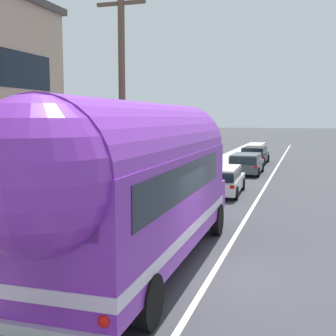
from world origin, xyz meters
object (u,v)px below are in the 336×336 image
object	(u,v)px
painted_bus	(134,180)
car_lead	(222,178)
utility_pole	(122,98)
car_second	(246,162)
car_third	(255,154)

from	to	relation	value
painted_bus	car_lead	world-z (taller)	painted_bus
utility_pole	car_lead	xyz separation A→B (m)	(2.45, 6.40, -3.63)
car_second	car_third	size ratio (longest dim) A/B	0.97
utility_pole	car_lead	size ratio (longest dim) A/B	1.92
car_lead	utility_pole	bearing A→B (deg)	-110.93
painted_bus	car_third	world-z (taller)	painted_bus
utility_pole	car_third	xyz separation A→B (m)	(2.38, 21.52, -3.63)
car_second	car_third	world-z (taller)	same
car_lead	car_third	world-z (taller)	same
car_lead	car_third	xyz separation A→B (m)	(-0.07, 15.12, 0.00)
painted_bus	car_lead	distance (m)	11.74
car_second	car_third	xyz separation A→B (m)	(-0.21, 6.98, 0.00)
car_second	car_third	bearing A→B (deg)	91.68
painted_bus	car_lead	size ratio (longest dim) A/B	2.52
car_lead	car_third	bearing A→B (deg)	90.27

